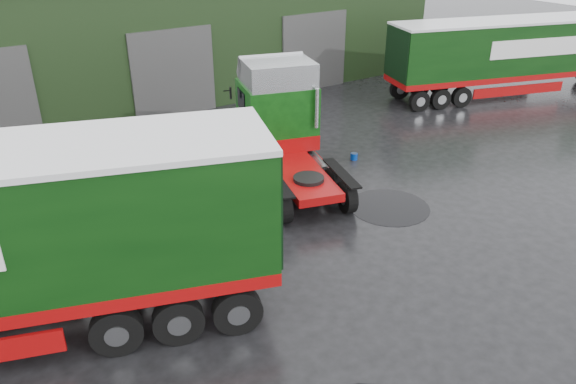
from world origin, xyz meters
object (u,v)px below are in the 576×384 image
object	(u,v)px
warehouse	(126,27)
wash_bucket	(354,156)
hero_tractor	(293,131)
lorry_right	(499,59)

from	to	relation	value
warehouse	wash_bucket	distance (m)	15.58
hero_tractor	lorry_right	xyz separation A→B (m)	(14.72, 3.13, -0.09)
warehouse	hero_tractor	world-z (taller)	warehouse
warehouse	lorry_right	xyz separation A→B (m)	(15.00, -12.37, -1.19)
wash_bucket	hero_tractor	bearing A→B (deg)	-168.90
wash_bucket	warehouse	bearing A→B (deg)	103.61
lorry_right	wash_bucket	world-z (taller)	lorry_right
warehouse	wash_bucket	size ratio (longest dim) A/B	118.11
hero_tractor	wash_bucket	world-z (taller)	hero_tractor
warehouse	lorry_right	world-z (taller)	warehouse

